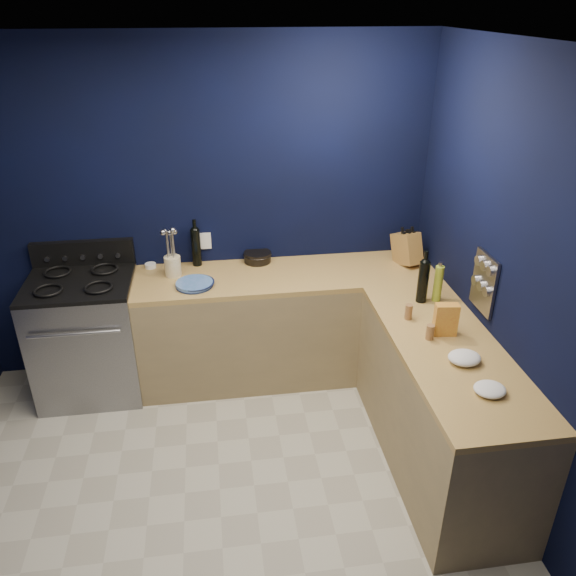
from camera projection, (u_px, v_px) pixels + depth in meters
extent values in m
cube|color=#ABA896|center=(221.00, 518.00, 3.40)|extent=(3.50, 3.50, 0.02)
cube|color=silver|center=(185.00, 46.00, 2.20)|extent=(3.50, 3.50, 0.02)
cube|color=black|center=(203.00, 213.00, 4.35)|extent=(3.50, 0.02, 2.60)
cube|color=black|center=(538.00, 308.00, 3.02)|extent=(0.02, 3.50, 2.60)
cube|color=#927C52|center=(286.00, 326.00, 4.54)|extent=(2.30, 0.63, 0.86)
cube|color=olive|center=(286.00, 276.00, 4.33)|extent=(2.30, 0.63, 0.04)
cube|color=#927C52|center=(440.00, 408.00, 3.63)|extent=(0.63, 1.67, 0.86)
cube|color=olive|center=(449.00, 350.00, 3.42)|extent=(0.63, 1.67, 0.04)
cube|color=gray|center=(89.00, 338.00, 4.32)|extent=(0.76, 0.66, 0.92)
cube|color=black|center=(82.00, 363.00, 4.04)|extent=(0.59, 0.02, 0.42)
cube|color=black|center=(78.00, 283.00, 4.10)|extent=(0.76, 0.66, 0.03)
cube|color=black|center=(83.00, 253.00, 4.31)|extent=(0.76, 0.06, 0.20)
cube|color=gray|center=(484.00, 283.00, 3.56)|extent=(0.02, 0.28, 0.38)
cube|color=white|center=(205.00, 241.00, 4.43)|extent=(0.09, 0.02, 0.13)
cylinder|color=teal|center=(194.00, 284.00, 4.12)|extent=(0.34, 0.34, 0.03)
cylinder|color=white|center=(151.00, 266.00, 4.41)|extent=(0.11, 0.11, 0.03)
cylinder|color=beige|center=(173.00, 266.00, 4.26)|extent=(0.13, 0.13, 0.15)
cylinder|color=black|center=(196.00, 247.00, 4.39)|extent=(0.09, 0.09, 0.30)
cylinder|color=black|center=(257.00, 257.00, 4.50)|extent=(0.24, 0.24, 0.08)
cube|color=olive|center=(407.00, 249.00, 4.44)|extent=(0.22, 0.32, 0.30)
cylinder|color=black|center=(423.00, 282.00, 3.86)|extent=(0.08, 0.08, 0.30)
cylinder|color=#95AD2B|center=(438.00, 284.00, 3.88)|extent=(0.06, 0.06, 0.26)
cylinder|color=olive|center=(409.00, 312.00, 3.69)|extent=(0.06, 0.06, 0.10)
cylinder|color=olive|center=(430.00, 332.00, 3.47)|extent=(0.05, 0.05, 0.10)
cube|color=#B43022|center=(446.00, 320.00, 3.50)|extent=(0.15, 0.09, 0.21)
ellipsoid|color=white|center=(464.00, 358.00, 3.25)|extent=(0.20, 0.17, 0.07)
ellipsoid|color=white|center=(490.00, 389.00, 3.00)|extent=(0.22, 0.20, 0.05)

